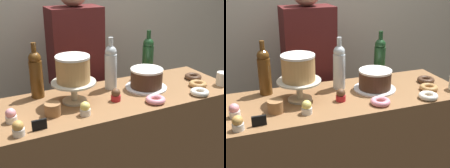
{
  "view_description": "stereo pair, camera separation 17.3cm",
  "coord_description": "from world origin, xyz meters",
  "views": [
    {
      "loc": [
        -0.71,
        -1.45,
        1.64
      ],
      "look_at": [
        0.0,
        0.0,
        1.01
      ],
      "focal_mm": 47.82,
      "sensor_mm": 36.0,
      "label": 1
    },
    {
      "loc": [
        -0.55,
        -1.51,
        1.64
      ],
      "look_at": [
        0.0,
        0.0,
        1.01
      ],
      "focal_mm": 47.82,
      "sensor_mm": 36.0,
      "label": 2
    }
  ],
  "objects": [
    {
      "name": "back_wall",
      "position": [
        0.0,
        0.84,
        1.3
      ],
      "size": [
        6.0,
        0.05,
        2.6
      ],
      "color": "#BCB7A8",
      "rests_on": "ground_plane"
    },
    {
      "name": "barista_figure",
      "position": [
        -0.05,
        0.49,
        0.84
      ],
      "size": [
        0.36,
        0.22,
        1.6
      ],
      "color": "black",
      "rests_on": "ground_plane"
    },
    {
      "name": "silver_serving_platter",
      "position": [
        0.25,
        0.03,
        0.93
      ],
      "size": [
        0.26,
        0.26,
        0.01
      ],
      "color": "white",
      "rests_on": "display_counter"
    },
    {
      "name": "wine_bottle_amber",
      "position": [
        -0.39,
        0.19,
        1.07
      ],
      "size": [
        0.08,
        0.08,
        0.33
      ],
      "color": "#5B3814",
      "rests_on": "display_counter"
    },
    {
      "name": "cookie_stack",
      "position": [
        -0.38,
        -0.08,
        0.96
      ],
      "size": [
        0.08,
        0.08,
        0.07
      ],
      "color": "olive",
      "rests_on": "display_counter"
    },
    {
      "name": "price_sign_chalkboard",
      "position": [
        -0.47,
        -0.2,
        0.96
      ],
      "size": [
        0.07,
        0.01,
        0.05
      ],
      "color": "black",
      "rests_on": "display_counter"
    },
    {
      "name": "donut_chocolate",
      "position": [
        0.63,
        0.03,
        0.95
      ],
      "size": [
        0.11,
        0.11,
        0.03
      ],
      "color": "#472D1E",
      "rests_on": "display_counter"
    },
    {
      "name": "display_counter",
      "position": [
        0.0,
        0.0,
        0.46
      ],
      "size": [
        1.55,
        0.53,
        0.93
      ],
      "color": "brown",
      "rests_on": "ground_plane"
    },
    {
      "name": "white_layer_cake",
      "position": [
        -0.22,
        0.03,
        1.13
      ],
      "size": [
        0.19,
        0.19,
        0.15
      ],
      "color": "tan",
      "rests_on": "cake_stand_pedestal"
    },
    {
      "name": "chocolate_round_cake",
      "position": [
        0.25,
        0.03,
        1.0
      ],
      "size": [
        0.2,
        0.2,
        0.12
      ],
      "color": "#3D2619",
      "rests_on": "silver_serving_platter"
    },
    {
      "name": "cupcake_strawberry",
      "position": [
        -0.58,
        -0.06,
        0.96
      ],
      "size": [
        0.06,
        0.06,
        0.07
      ],
      "color": "white",
      "rests_on": "display_counter"
    },
    {
      "name": "cake_stand_pedestal",
      "position": [
        -0.22,
        0.03,
        1.01
      ],
      "size": [
        0.25,
        0.25,
        0.12
      ],
      "color": "beige",
      "rests_on": "display_counter"
    },
    {
      "name": "cupcake_chocolate",
      "position": [
        -0.01,
        -0.06,
        0.96
      ],
      "size": [
        0.06,
        0.06,
        0.07
      ],
      "color": "red",
      "rests_on": "display_counter"
    },
    {
      "name": "donut_pink",
      "position": [
        0.19,
        -0.18,
        0.95
      ],
      "size": [
        0.11,
        0.11,
        0.03
      ],
      "color": "pink",
      "rests_on": "display_counter"
    },
    {
      "name": "donut_sugar",
      "position": [
        0.48,
        -0.21,
        0.95
      ],
      "size": [
        0.11,
        0.11,
        0.03
      ],
      "color": "silver",
      "rests_on": "display_counter"
    },
    {
      "name": "coffee_cup_ceramic",
      "position": [
        0.72,
        -0.14,
        0.97
      ],
      "size": [
        0.08,
        0.08,
        0.08
      ],
      "color": "silver",
      "rests_on": "display_counter"
    },
    {
      "name": "cupcake_caramel",
      "position": [
        -0.57,
        -0.2,
        0.96
      ],
      "size": [
        0.06,
        0.06,
        0.07
      ],
      "color": "white",
      "rests_on": "display_counter"
    },
    {
      "name": "wine_bottle_green",
      "position": [
        0.37,
        0.2,
        1.07
      ],
      "size": [
        0.08,
        0.08,
        0.33
      ],
      "color": "#193D1E",
      "rests_on": "display_counter"
    },
    {
      "name": "donut_maple",
      "position": [
        0.56,
        -0.1,
        0.95
      ],
      "size": [
        0.11,
        0.11,
        0.03
      ],
      "color": "#B27F47",
      "rests_on": "display_counter"
    },
    {
      "name": "cupcake_lemon",
      "position": [
        -0.23,
        -0.15,
        0.96
      ],
      "size": [
        0.06,
        0.06,
        0.07
      ],
      "color": "white",
      "rests_on": "display_counter"
    },
    {
      "name": "wine_bottle_clear",
      "position": [
        0.05,
        0.12,
        1.07
      ],
      "size": [
        0.08,
        0.08,
        0.33
      ],
      "color": "#B2BCC1",
      "rests_on": "display_counter"
    }
  ]
}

